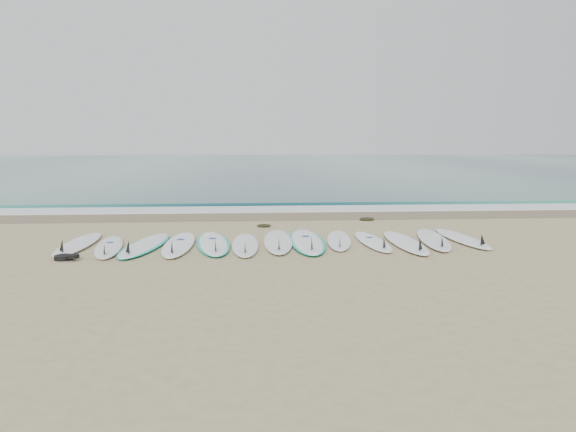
{
  "coord_description": "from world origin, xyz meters",
  "views": [
    {
      "loc": [
        -0.57,
        -11.05,
        2.12
      ],
      "look_at": [
        0.32,
        1.28,
        0.4
      ],
      "focal_mm": 35.0,
      "sensor_mm": 36.0,
      "label": 1
    }
  ],
  "objects": [
    {
      "name": "surfboard_9",
      "position": [
        1.96,
        -0.05,
        0.05
      ],
      "size": [
        0.57,
        2.38,
        0.3
      ],
      "rotation": [
        0.0,
        0.0,
        0.03
      ],
      "color": "white",
      "rests_on": "ground"
    },
    {
      "name": "surfboard_3",
      "position": [
        -1.93,
        -0.13,
        0.06
      ],
      "size": [
        0.58,
        2.73,
        0.35
      ],
      "rotation": [
        0.0,
        0.0,
        -0.0
      ],
      "color": "white",
      "rests_on": "ground"
    },
    {
      "name": "leash_coil",
      "position": [
        -3.76,
        -1.16,
        0.05
      ],
      "size": [
        0.46,
        0.36,
        0.11
      ],
      "color": "black",
      "rests_on": "ground"
    },
    {
      "name": "surfboard_12",
      "position": [
        3.89,
        0.12,
        0.06
      ],
      "size": [
        0.65,
        2.51,
        0.32
      ],
      "rotation": [
        0.0,
        0.0,
        0.05
      ],
      "color": "white",
      "rests_on": "ground"
    },
    {
      "name": "surfboard_10",
      "position": [
        2.58,
        -0.24,
        0.06
      ],
      "size": [
        0.56,
        2.67,
        0.34
      ],
      "rotation": [
        0.0,
        0.0,
        0.0
      ],
      "color": "white",
      "rests_on": "ground"
    },
    {
      "name": "surfboard_5",
      "position": [
        -0.63,
        -0.23,
        0.06
      ],
      "size": [
        0.53,
        2.51,
        0.32
      ],
      "rotation": [
        0.0,
        0.0,
        0.0
      ],
      "color": "white",
      "rests_on": "ground"
    },
    {
      "name": "seaweed_near",
      "position": [
        -0.18,
        2.29,
        0.03
      ],
      "size": [
        0.35,
        0.27,
        0.07
      ],
      "primitive_type": "ellipsoid",
      "color": "black",
      "rests_on": "ground"
    },
    {
      "name": "surfboard_1",
      "position": [
        -3.24,
        -0.26,
        0.05
      ],
      "size": [
        0.84,
        2.43,
        0.31
      ],
      "rotation": [
        0.0,
        0.0,
        0.15
      ],
      "color": "silver",
      "rests_on": "ground"
    },
    {
      "name": "surfboard_6",
      "position": [
        0.03,
        0.05,
        0.06
      ],
      "size": [
        0.67,
        2.77,
        0.35
      ],
      "rotation": [
        0.0,
        0.0,
        -0.03
      ],
      "color": "white",
      "rests_on": "ground"
    },
    {
      "name": "ground",
      "position": [
        0.0,
        0.0,
        0.0
      ],
      "size": [
        120.0,
        120.0,
        0.0
      ],
      "primitive_type": "plane",
      "color": "tan"
    },
    {
      "name": "foam_band",
      "position": [
        0.0,
        5.5,
        0.02
      ],
      "size": [
        120.0,
        1.4,
        0.04
      ],
      "primitive_type": "cube",
      "color": "silver",
      "rests_on": "ground"
    },
    {
      "name": "seaweed_far",
      "position": [
        2.52,
        3.19,
        0.04
      ],
      "size": [
        0.39,
        0.3,
        0.08
      ],
      "primitive_type": "ellipsoid",
      "color": "black",
      "rests_on": "ground"
    },
    {
      "name": "surfboard_0",
      "position": [
        -3.92,
        0.06,
        0.06
      ],
      "size": [
        0.58,
        2.6,
        0.33
      ],
      "rotation": [
        0.0,
        0.0,
        -0.01
      ],
      "color": "white",
      "rests_on": "ground"
    },
    {
      "name": "surfboard_11",
      "position": [
        3.24,
        0.04,
        0.06
      ],
      "size": [
        0.95,
        2.69,
        0.34
      ],
      "rotation": [
        0.0,
        0.0,
        -0.16
      ],
      "color": "white",
      "rests_on": "ground"
    },
    {
      "name": "surfboard_2",
      "position": [
        -2.59,
        -0.11,
        0.05
      ],
      "size": [
        0.97,
        2.73,
        0.34
      ],
      "rotation": [
        0.0,
        0.0,
        -0.13
      ],
      "color": "silver",
      "rests_on": "ground"
    },
    {
      "name": "surfboard_7",
      "position": [
        0.62,
        0.05,
        0.05
      ],
      "size": [
        0.76,
        2.91,
        0.37
      ],
      "rotation": [
        0.0,
        0.0,
        -0.02
      ],
      "color": "white",
      "rests_on": "ground"
    },
    {
      "name": "ocean",
      "position": [
        0.0,
        32.5,
        0.01
      ],
      "size": [
        120.0,
        55.0,
        0.03
      ],
      "primitive_type": "cube",
      "color": "#25615E",
      "rests_on": "ground"
    },
    {
      "name": "surfboard_8",
      "position": [
        1.29,
        0.13,
        0.05
      ],
      "size": [
        0.81,
        2.39,
        0.3
      ],
      "rotation": [
        0.0,
        0.0,
        -0.14
      ],
      "color": "white",
      "rests_on": "ground"
    },
    {
      "name": "surfboard_4",
      "position": [
        -1.26,
        -0.0,
        0.05
      ],
      "size": [
        0.93,
        2.75,
        0.34
      ],
      "rotation": [
        0.0,
        0.0,
        0.11
      ],
      "color": "white",
      "rests_on": "ground"
    },
    {
      "name": "wave_crest",
      "position": [
        0.0,
        7.0,
        0.05
      ],
      "size": [
        120.0,
        1.0,
        0.1
      ],
      "primitive_type": "cube",
      "color": "#25615E",
      "rests_on": "ground"
    },
    {
      "name": "wet_sand_band",
      "position": [
        0.0,
        4.1,
        0.01
      ],
      "size": [
        120.0,
        1.8,
        0.01
      ],
      "primitive_type": "cube",
      "color": "#70614A",
      "rests_on": "ground"
    }
  ]
}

